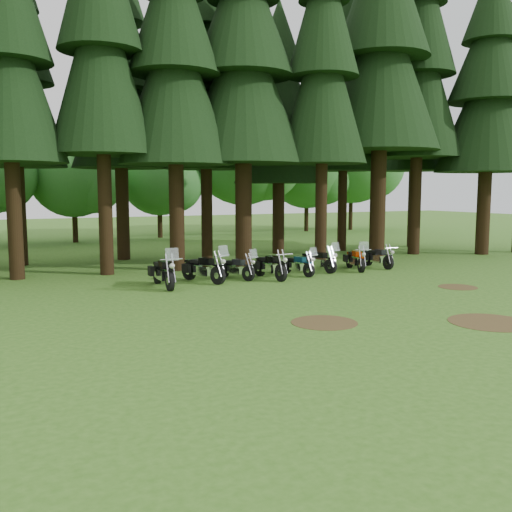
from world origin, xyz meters
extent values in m
plane|color=#356A1C|center=(0.00, 0.00, 0.00)|extent=(120.00, 120.00, 0.00)
cylinder|color=black|center=(-9.78, 9.82, 2.76)|extent=(0.58, 0.58, 5.53)
cone|color=black|center=(-9.78, 9.82, 8.06)|extent=(4.32, 4.32, 6.91)
cylinder|color=black|center=(-6.29, 9.51, 2.99)|extent=(0.58, 0.58, 5.99)
cone|color=black|center=(-6.29, 9.51, 8.73)|extent=(4.32, 4.32, 7.49)
cylinder|color=black|center=(-3.21, 9.40, 2.78)|extent=(0.66, 0.66, 5.57)
cone|color=black|center=(-3.21, 9.40, 8.12)|extent=(4.95, 4.95, 6.96)
cone|color=black|center=(-3.21, 9.40, 11.40)|extent=(3.96, 3.96, 5.87)
cylinder|color=black|center=(0.07, 9.44, 2.85)|extent=(0.77, 0.77, 5.70)
cone|color=black|center=(0.07, 9.44, 8.31)|extent=(5.81, 5.81, 7.12)
cone|color=black|center=(0.07, 9.44, 11.67)|extent=(4.65, 4.65, 6.01)
cylinder|color=black|center=(3.43, 8.02, 2.85)|extent=(0.55, 0.55, 5.71)
cone|color=black|center=(3.43, 8.02, 8.32)|extent=(4.15, 4.15, 7.14)
cone|color=black|center=(3.43, 8.02, 11.69)|extent=(3.32, 3.32, 6.03)
cylinder|color=black|center=(7.37, 8.76, 3.31)|extent=(0.80, 0.80, 6.62)
cone|color=black|center=(7.37, 8.76, 9.65)|extent=(5.98, 5.98, 8.27)
cylinder|color=black|center=(10.62, 9.61, 3.17)|extent=(0.64, 0.64, 6.35)
cone|color=black|center=(10.62, 9.61, 9.26)|extent=(4.79, 4.79, 7.93)
cone|color=black|center=(10.62, 9.61, 13.00)|extent=(3.84, 3.84, 6.70)
cylinder|color=black|center=(13.94, 7.83, 2.71)|extent=(0.72, 0.72, 5.41)
cone|color=black|center=(13.94, 7.83, 7.90)|extent=(5.44, 5.44, 6.77)
cone|color=black|center=(13.94, 7.83, 11.09)|extent=(4.35, 4.35, 5.71)
cylinder|color=black|center=(-9.26, 14.35, 2.76)|extent=(0.60, 0.60, 5.53)
cone|color=black|center=(-9.26, 14.35, 8.06)|extent=(4.52, 4.52, 6.91)
cone|color=black|center=(-9.26, 14.35, 11.32)|extent=(3.62, 3.62, 5.83)
cylinder|color=black|center=(-4.38, 14.40, 2.78)|extent=(0.65, 0.65, 5.55)
cone|color=black|center=(-4.38, 14.40, 8.10)|extent=(4.85, 4.85, 6.94)
cone|color=black|center=(-4.38, 14.40, 11.38)|extent=(3.88, 3.88, 5.86)
cylinder|color=black|center=(-0.37, 12.94, 2.76)|extent=(0.58, 0.58, 5.52)
cone|color=black|center=(-0.37, 12.94, 8.05)|extent=(4.35, 4.35, 6.90)
cone|color=black|center=(-0.37, 12.94, 11.31)|extent=(3.48, 3.48, 5.83)
cylinder|color=black|center=(4.04, 13.25, 2.35)|extent=(0.66, 0.66, 4.70)
cone|color=black|center=(4.04, 13.25, 6.85)|extent=(4.94, 4.94, 5.87)
cone|color=black|center=(4.04, 13.25, 9.62)|extent=(3.95, 3.95, 4.96)
cone|color=black|center=(4.04, 13.25, 11.82)|extent=(2.77, 2.77, 3.91)
cylinder|color=black|center=(8.07, 12.86, 2.78)|extent=(0.53, 0.53, 5.56)
cone|color=black|center=(8.07, 12.86, 8.11)|extent=(3.94, 3.94, 6.95)
cone|color=black|center=(8.07, 12.86, 11.40)|extent=(3.15, 3.15, 5.87)
cone|color=black|center=(8.07, 12.86, 14.01)|extent=(2.21, 2.21, 4.64)
cylinder|color=black|center=(13.36, 12.79, 2.82)|extent=(0.61, 0.61, 5.65)
cone|color=black|center=(13.36, 12.79, 8.24)|extent=(4.59, 4.59, 7.06)
cone|color=black|center=(13.36, 12.79, 11.57)|extent=(3.67, 3.67, 5.96)
cone|color=black|center=(13.36, 12.79, 14.23)|extent=(2.57, 2.57, 4.71)
cylinder|color=black|center=(-4.99, 25.31, 1.27)|extent=(0.36, 0.36, 2.55)
sphere|color=#2E6D2C|center=(-4.99, 25.31, 4.67)|extent=(5.95, 5.95, 5.95)
sphere|color=#2E6D2C|center=(-3.97, 24.63, 4.08)|extent=(4.25, 4.25, 4.25)
cylinder|color=black|center=(1.32, 26.50, 1.23)|extent=(0.36, 0.36, 2.47)
sphere|color=#2E6D2C|center=(1.32, 26.50, 4.53)|extent=(5.76, 5.76, 5.76)
sphere|color=#2E6D2C|center=(2.30, 25.84, 3.95)|extent=(4.12, 4.12, 4.12)
cylinder|color=black|center=(7.92, 25.96, 1.76)|extent=(0.36, 0.36, 3.52)
sphere|color=#2E6D2C|center=(7.92, 25.96, 6.45)|extent=(8.21, 8.21, 8.21)
sphere|color=#2E6D2C|center=(9.33, 25.02, 5.63)|extent=(5.87, 5.87, 5.87)
cylinder|color=black|center=(14.54, 27.22, 1.47)|extent=(0.36, 0.36, 2.94)
sphere|color=#2E6D2C|center=(14.54, 27.22, 5.39)|extent=(6.86, 6.86, 6.86)
sphere|color=#2E6D2C|center=(15.72, 26.43, 4.70)|extent=(4.90, 4.90, 4.90)
cylinder|color=black|center=(19.09, 27.08, 1.76)|extent=(0.36, 0.36, 3.52)
sphere|color=#2E6D2C|center=(19.09, 27.08, 6.45)|extent=(8.20, 8.20, 8.20)
sphere|color=#2E6D2C|center=(20.49, 26.14, 5.62)|extent=(5.86, 5.86, 5.86)
cylinder|color=#4C3D1E|center=(-3.00, -2.00, 0.01)|extent=(1.80, 1.80, 0.01)
cylinder|color=#4C3D1E|center=(4.50, 0.50, 0.01)|extent=(1.40, 1.40, 0.01)
cylinder|color=#4C3D1E|center=(1.00, -4.00, 0.01)|extent=(2.20, 2.20, 0.01)
cylinder|color=black|center=(-5.18, 4.51, 0.36)|extent=(0.18, 0.73, 0.72)
cylinder|color=black|center=(-5.11, 6.21, 0.36)|extent=(0.18, 0.73, 0.72)
cube|color=silver|center=(-5.14, 5.41, 0.46)|extent=(0.34, 0.78, 0.37)
cube|color=black|center=(-5.15, 5.16, 0.86)|extent=(0.35, 0.62, 0.26)
cube|color=black|center=(-5.13, 5.66, 0.81)|extent=(0.35, 0.62, 0.13)
cube|color=silver|center=(-5.19, 4.18, 1.34)|extent=(0.47, 0.16, 0.43)
cylinder|color=black|center=(-3.13, 5.00, 0.35)|extent=(0.39, 0.71, 0.70)
cylinder|color=black|center=(-3.71, 6.54, 0.35)|extent=(0.39, 0.71, 0.70)
cube|color=silver|center=(-3.44, 5.82, 0.45)|extent=(0.54, 0.80, 0.36)
cube|color=black|center=(-3.35, 5.59, 0.83)|extent=(0.50, 0.66, 0.25)
cube|color=black|center=(-3.53, 6.05, 0.78)|extent=(0.50, 0.66, 0.13)
cube|color=silver|center=(-3.02, 4.71, 1.29)|extent=(0.46, 0.28, 0.42)
cylinder|color=black|center=(-1.74, 5.22, 0.30)|extent=(0.33, 0.60, 0.60)
cylinder|color=black|center=(-2.24, 6.53, 0.30)|extent=(0.33, 0.60, 0.60)
cube|color=silver|center=(-2.01, 5.92, 0.38)|extent=(0.46, 0.68, 0.31)
cube|color=black|center=(-1.93, 5.73, 0.70)|extent=(0.43, 0.56, 0.22)
cube|color=black|center=(-2.08, 6.11, 0.67)|extent=(0.43, 0.56, 0.11)
cube|color=silver|center=(-1.65, 4.97, 1.10)|extent=(0.39, 0.24, 0.36)
cylinder|color=black|center=(-0.67, 4.55, 0.34)|extent=(0.19, 0.69, 0.68)
cylinder|color=black|center=(-0.77, 6.15, 0.34)|extent=(0.19, 0.69, 0.68)
cube|color=silver|center=(-0.72, 5.40, 0.43)|extent=(0.34, 0.74, 0.35)
cube|color=black|center=(-0.71, 5.16, 0.81)|extent=(0.35, 0.59, 0.25)
cube|color=black|center=(-0.74, 5.64, 0.77)|extent=(0.35, 0.59, 0.12)
cylinder|color=black|center=(0.89, 5.00, 0.29)|extent=(0.25, 0.59, 0.58)
cylinder|color=black|center=(0.58, 6.33, 0.29)|extent=(0.25, 0.59, 0.58)
cube|color=silver|center=(0.73, 5.70, 0.37)|extent=(0.38, 0.66, 0.30)
cube|color=navy|center=(0.77, 5.51, 0.69)|extent=(0.37, 0.53, 0.21)
cube|color=black|center=(0.68, 5.90, 0.65)|extent=(0.37, 0.53, 0.11)
cube|color=silver|center=(0.95, 4.74, 1.07)|extent=(0.39, 0.19, 0.35)
cylinder|color=black|center=(2.26, 5.46, 0.32)|extent=(0.27, 0.65, 0.63)
cylinder|color=black|center=(1.93, 6.90, 0.32)|extent=(0.27, 0.65, 0.63)
cube|color=silver|center=(2.08, 6.23, 0.40)|extent=(0.41, 0.71, 0.33)
cube|color=black|center=(2.13, 6.01, 0.75)|extent=(0.40, 0.58, 0.23)
cube|color=black|center=(2.03, 6.44, 0.71)|extent=(0.40, 0.58, 0.11)
cube|color=silver|center=(2.33, 5.18, 1.17)|extent=(0.42, 0.21, 0.38)
cylinder|color=black|center=(3.61, 5.10, 0.32)|extent=(0.31, 0.65, 0.64)
cylinder|color=black|center=(4.04, 6.53, 0.32)|extent=(0.31, 0.65, 0.64)
cube|color=silver|center=(3.84, 5.86, 0.41)|extent=(0.45, 0.72, 0.33)
cube|color=#AC2E06|center=(3.77, 5.65, 0.75)|extent=(0.43, 0.59, 0.23)
cube|color=black|center=(3.90, 6.07, 0.71)|extent=(0.43, 0.59, 0.12)
cube|color=silver|center=(3.52, 4.82, 1.18)|extent=(0.42, 0.23, 0.38)
cylinder|color=black|center=(5.27, 5.32, 0.31)|extent=(0.13, 0.62, 0.62)
cylinder|color=black|center=(5.27, 6.78, 0.31)|extent=(0.13, 0.62, 0.62)
cube|color=silver|center=(5.27, 6.10, 0.40)|extent=(0.27, 0.66, 0.32)
cube|color=black|center=(5.27, 5.88, 0.74)|extent=(0.28, 0.52, 0.23)
cube|color=black|center=(5.27, 6.31, 0.70)|extent=(0.28, 0.52, 0.11)
camera|label=1|loc=(-11.40, -14.56, 3.55)|focal=40.00mm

